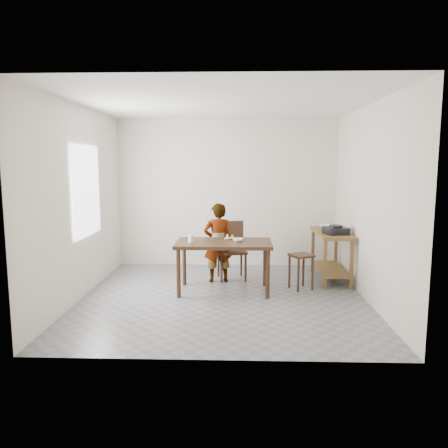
{
  "coord_description": "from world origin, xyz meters",
  "views": [
    {
      "loc": [
        0.22,
        -6.01,
        1.9
      ],
      "look_at": [
        0.0,
        0.4,
        1.0
      ],
      "focal_mm": 35.0,
      "sensor_mm": 36.0,
      "label": 1
    }
  ],
  "objects_px": {
    "stool": "(301,272)",
    "prep_counter": "(331,256)",
    "dining_table": "(224,267)",
    "dining_chair": "(232,251)",
    "child": "(218,243)"
  },
  "relations": [
    {
      "from": "dining_table",
      "to": "child",
      "type": "distance_m",
      "value": 0.61
    },
    {
      "from": "dining_chair",
      "to": "stool",
      "type": "relative_size",
      "value": 1.75
    },
    {
      "from": "dining_table",
      "to": "dining_chair",
      "type": "bearing_deg",
      "value": 81.33
    },
    {
      "from": "dining_table",
      "to": "prep_counter",
      "type": "relative_size",
      "value": 1.17
    },
    {
      "from": "child",
      "to": "stool",
      "type": "distance_m",
      "value": 1.38
    },
    {
      "from": "prep_counter",
      "to": "stool",
      "type": "relative_size",
      "value": 2.23
    },
    {
      "from": "dining_chair",
      "to": "stool",
      "type": "distance_m",
      "value": 1.2
    },
    {
      "from": "dining_table",
      "to": "dining_chair",
      "type": "distance_m",
      "value": 0.72
    },
    {
      "from": "prep_counter",
      "to": "dining_chair",
      "type": "distance_m",
      "value": 1.61
    },
    {
      "from": "prep_counter",
      "to": "dining_chair",
      "type": "relative_size",
      "value": 1.28
    },
    {
      "from": "dining_chair",
      "to": "child",
      "type": "bearing_deg",
      "value": -154.18
    },
    {
      "from": "prep_counter",
      "to": "dining_chair",
      "type": "height_order",
      "value": "dining_chair"
    },
    {
      "from": "dining_table",
      "to": "child",
      "type": "relative_size",
      "value": 1.1
    },
    {
      "from": "prep_counter",
      "to": "child",
      "type": "relative_size",
      "value": 0.94
    },
    {
      "from": "stool",
      "to": "prep_counter",
      "type": "bearing_deg",
      "value": 44.13
    }
  ]
}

